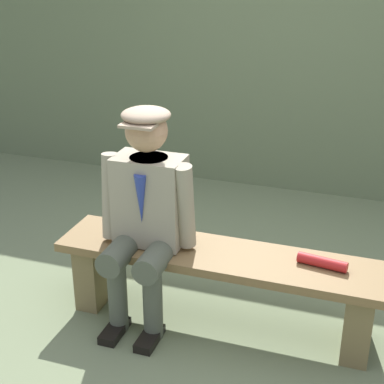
{
  "coord_description": "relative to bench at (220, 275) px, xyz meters",
  "views": [
    {
      "loc": [
        -0.78,
        2.78,
        2.07
      ],
      "look_at": [
        0.17,
        0.0,
        0.81
      ],
      "focal_mm": 54.8,
      "sensor_mm": 36.0,
      "label": 1
    }
  ],
  "objects": [
    {
      "name": "seated_man",
      "position": [
        0.42,
        0.06,
        0.38
      ],
      "size": [
        0.56,
        0.55,
        1.27
      ],
      "color": "gray",
      "rests_on": "ground"
    },
    {
      "name": "stadium_wall",
      "position": [
        0.0,
        -2.24,
        0.67
      ],
      "size": [
        12.0,
        0.24,
        1.97
      ],
      "primitive_type": "cube",
      "color": "#5C694A",
      "rests_on": "ground"
    },
    {
      "name": "rolled_magazine",
      "position": [
        -0.56,
        -0.03,
        0.17
      ],
      "size": [
        0.27,
        0.1,
        0.06
      ],
      "primitive_type": "cylinder",
      "rotation": [
        0.0,
        1.57,
        -0.15
      ],
      "color": "#B21E1E",
      "rests_on": "bench"
    },
    {
      "name": "bench",
      "position": [
        0.0,
        0.0,
        0.0
      ],
      "size": [
        1.89,
        0.42,
        0.46
      ],
      "color": "brown",
      "rests_on": "ground"
    },
    {
      "name": "ground_plane",
      "position": [
        0.0,
        0.0,
        -0.32
      ],
      "size": [
        30.0,
        30.0,
        0.0
      ],
      "primitive_type": "plane",
      "color": "#657151"
    }
  ]
}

